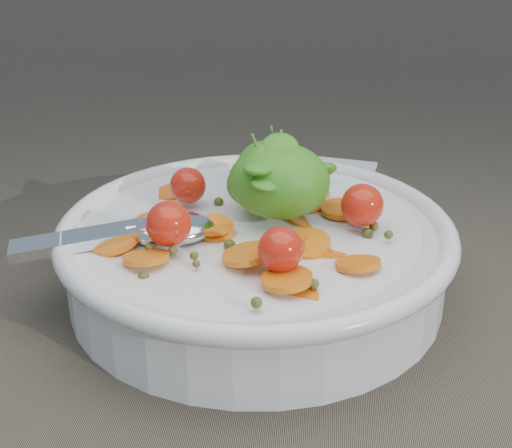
{
  "coord_description": "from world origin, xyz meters",
  "views": [
    {
      "loc": [
        0.06,
        -0.53,
        0.3
      ],
      "look_at": [
        0.01,
        -0.03,
        0.06
      ],
      "focal_mm": 50.0,
      "sensor_mm": 36.0,
      "label": 1
    }
  ],
  "objects": [
    {
      "name": "napkin",
      "position": [
        0.05,
        0.23,
        0.0
      ],
      "size": [
        0.16,
        0.14,
        0.01
      ],
      "primitive_type": "cube",
      "rotation": [
        0.0,
        0.0,
        -0.19
      ],
      "color": "white",
      "rests_on": "ground"
    },
    {
      "name": "bowl",
      "position": [
        0.01,
        -0.03,
        0.04
      ],
      "size": [
        0.34,
        0.31,
        0.14
      ],
      "color": "white",
      "rests_on": "ground"
    },
    {
      "name": "ground",
      "position": [
        0.0,
        0.0,
        0.0
      ],
      "size": [
        6.0,
        6.0,
        0.0
      ],
      "primitive_type": "plane",
      "color": "brown",
      "rests_on": "ground"
    }
  ]
}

